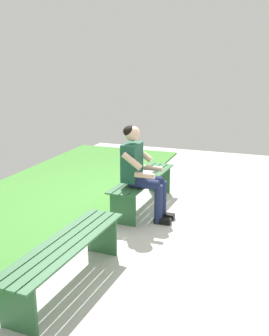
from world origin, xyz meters
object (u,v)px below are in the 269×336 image
(bench_near, at_px, (143,184))
(book_open, at_px, (151,170))
(bench_far, at_px, (66,253))
(person_seated, at_px, (141,169))
(apple, at_px, (137,174))

(bench_near, distance_m, book_open, 0.35)
(bench_near, height_order, bench_far, same)
(person_seated, relative_size, book_open, 2.99)
(bench_near, distance_m, apple, 0.18)
(bench_near, distance_m, person_seated, 0.55)
(apple, xyz_separation_m, book_open, (-0.36, 0.10, -0.03))
(apple, height_order, book_open, apple)
(person_seated, relative_size, apple, 15.11)
(bench_near, bearing_deg, person_seated, 13.77)
(bench_far, xyz_separation_m, apple, (-2.19, -0.09, 0.15))
(bench_near, bearing_deg, bench_far, 0.00)
(book_open, bearing_deg, person_seated, 9.87)
(bench_far, xyz_separation_m, book_open, (-2.55, 0.01, 0.12))
(person_seated, height_order, book_open, person_seated)
(person_seated, distance_m, book_open, 0.78)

